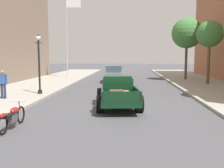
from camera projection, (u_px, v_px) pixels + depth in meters
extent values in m
plane|color=#47474C|center=(118.00, 106.00, 12.94)|extent=(140.00, 140.00, 0.00)
cube|color=black|center=(118.00, 96.00, 12.79)|extent=(2.29, 5.06, 0.24)
cube|color=black|center=(117.00, 85.00, 13.08)|extent=(1.67, 1.27, 0.80)
cube|color=black|center=(117.00, 77.00, 12.98)|extent=(1.53, 1.09, 0.12)
cube|color=#3D4C5B|center=(117.00, 81.00, 13.63)|extent=(1.32, 0.19, 0.44)
cube|color=black|center=(116.00, 85.00, 14.38)|extent=(1.48, 1.64, 0.52)
cube|color=silver|center=(115.00, 84.00, 15.18)|extent=(0.69, 0.17, 0.47)
cube|color=black|center=(120.00, 98.00, 11.38)|extent=(1.91, 2.27, 0.04)
cube|color=black|center=(102.00, 93.00, 11.32)|extent=(0.31, 2.10, 0.44)
cube|color=black|center=(137.00, 93.00, 11.39)|extent=(0.31, 2.10, 0.44)
cube|color=black|center=(122.00, 97.00, 10.36)|extent=(1.62, 0.26, 0.44)
cube|color=black|center=(118.00, 90.00, 12.36)|extent=(1.62, 0.26, 0.44)
cylinder|color=black|center=(100.00, 95.00, 14.10)|extent=(0.45, 0.83, 0.80)
cylinder|color=silver|center=(97.00, 95.00, 14.10)|extent=(0.08, 0.65, 0.66)
cylinder|color=silver|center=(97.00, 95.00, 14.10)|extent=(0.05, 0.24, 0.24)
cylinder|color=black|center=(132.00, 95.00, 14.18)|extent=(0.45, 0.83, 0.80)
cylinder|color=silver|center=(135.00, 95.00, 14.19)|extent=(0.08, 0.65, 0.66)
cylinder|color=silver|center=(135.00, 95.00, 14.19)|extent=(0.05, 0.24, 0.24)
cylinder|color=black|center=(100.00, 104.00, 11.43)|extent=(0.45, 0.83, 0.80)
cylinder|color=silver|center=(96.00, 104.00, 11.42)|extent=(0.08, 0.65, 0.66)
cylinder|color=silver|center=(96.00, 104.00, 11.42)|extent=(0.05, 0.24, 0.24)
cylinder|color=black|center=(139.00, 104.00, 11.51)|extent=(0.45, 0.83, 0.80)
cylinder|color=silver|center=(143.00, 104.00, 11.52)|extent=(0.08, 0.65, 0.66)
cylinder|color=silver|center=(143.00, 104.00, 11.52)|extent=(0.05, 0.24, 0.24)
cube|color=brown|center=(116.00, 95.00, 11.00)|extent=(0.64, 0.50, 0.40)
cube|color=#3D2D1E|center=(116.00, 95.00, 11.00)|extent=(0.62, 0.12, 0.42)
cube|color=olive|center=(124.00, 94.00, 11.67)|extent=(0.50, 0.41, 0.28)
torus|color=black|center=(21.00, 115.00, 9.66)|extent=(0.08, 0.67, 0.67)
torus|color=black|center=(3.00, 125.00, 8.22)|extent=(0.08, 0.67, 0.67)
cube|color=#4C4C51|center=(12.00, 118.00, 8.88)|extent=(0.25, 0.44, 0.28)
ellipsoid|color=maroon|center=(15.00, 110.00, 9.11)|extent=(0.27, 0.52, 0.24)
cube|color=black|center=(8.00, 116.00, 8.62)|extent=(0.23, 0.56, 0.10)
cylinder|color=silver|center=(20.00, 107.00, 9.57)|extent=(0.05, 0.25, 0.58)
cylinder|color=silver|center=(18.00, 101.00, 9.41)|extent=(0.62, 0.05, 0.04)
cube|color=maroon|center=(2.00, 115.00, 8.18)|extent=(0.19, 0.40, 0.06)
cube|color=slate|center=(114.00, 76.00, 24.91)|extent=(1.88, 4.36, 0.80)
cube|color=#384C5B|center=(114.00, 69.00, 24.67)|extent=(1.60, 2.06, 0.64)
cylinder|color=black|center=(106.00, 77.00, 26.24)|extent=(0.25, 0.67, 0.66)
cylinder|color=black|center=(122.00, 78.00, 26.20)|extent=(0.25, 0.67, 0.66)
cylinder|color=black|center=(105.00, 80.00, 23.68)|extent=(0.25, 0.67, 0.66)
cylinder|color=black|center=(122.00, 80.00, 23.63)|extent=(0.25, 0.67, 0.66)
cylinder|color=#232847|center=(2.00, 91.00, 14.33)|extent=(0.14, 0.14, 0.86)
cylinder|color=#232847|center=(5.00, 91.00, 14.32)|extent=(0.14, 0.14, 0.86)
cube|color=#2D4C93|center=(3.00, 79.00, 14.25)|extent=(0.36, 0.22, 0.56)
cylinder|color=#2D4C93|center=(6.00, 79.00, 14.24)|extent=(0.09, 0.09, 0.54)
sphere|color=#9E7051|center=(2.00, 72.00, 14.20)|extent=(0.22, 0.22, 0.22)
cylinder|color=black|center=(40.00, 92.00, 16.22)|extent=(0.28, 0.28, 0.24)
cylinder|color=black|center=(39.00, 65.00, 16.03)|extent=(0.12, 0.12, 3.20)
cylinder|color=black|center=(38.00, 43.00, 15.86)|extent=(0.50, 0.04, 0.04)
sphere|color=silver|center=(38.00, 38.00, 15.83)|extent=(0.32, 0.32, 0.32)
cone|color=black|center=(38.00, 35.00, 15.81)|extent=(0.24, 0.24, 0.14)
cylinder|color=#B2B2B7|center=(67.00, 38.00, 28.19)|extent=(0.12, 0.12, 9.00)
cube|color=silver|center=(74.00, 3.00, 27.69)|extent=(1.60, 0.03, 1.00)
cylinder|color=brown|center=(208.00, 64.00, 21.63)|extent=(0.26, 0.26, 3.48)
sphere|color=#3D7538|center=(210.00, 34.00, 21.34)|extent=(2.28, 2.28, 2.28)
cylinder|color=brown|center=(186.00, 62.00, 25.95)|extent=(0.26, 0.26, 3.62)
sphere|color=#3D7538|center=(187.00, 33.00, 25.61)|extent=(3.13, 3.13, 3.13)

